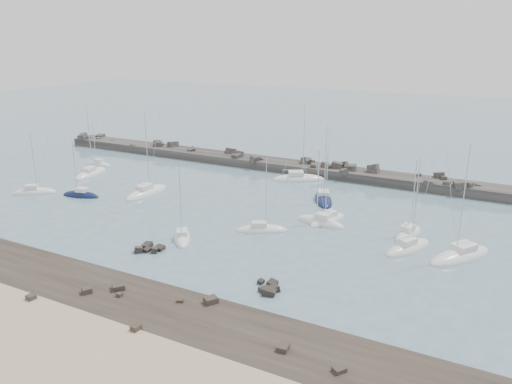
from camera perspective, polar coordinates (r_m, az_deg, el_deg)
ground at (r=73.56m, az=-5.02°, el=-4.77°), size 400.00×400.00×0.00m
sand_strip at (r=52.74m, az=-24.78°, el=-16.17°), size 140.00×14.00×1.00m
rock_shelf at (r=58.22m, az=-17.00°, el=-11.88°), size 140.00×12.00×1.88m
rock_cluster_near at (r=69.36m, az=-12.08°, el=-6.38°), size 3.50×3.44×1.39m
rock_cluster_far at (r=57.80m, az=1.54°, el=-11.06°), size 3.39×3.59×1.24m
breakwater at (r=108.55m, az=2.44°, el=2.84°), size 115.00×7.28×5.08m
sailboat_0 at (r=100.24m, az=-23.99°, el=-0.06°), size 7.46×6.57×12.21m
sailboat_1 at (r=109.27m, az=-18.37°, el=1.95°), size 4.37×9.99×15.19m
sailboat_2 at (r=95.25m, az=-19.38°, el=-0.39°), size 7.44×3.68×11.50m
sailboat_3 at (r=93.37m, az=-12.40°, el=-0.13°), size 3.84×10.32×16.01m
sailboat_4 at (r=100.35m, az=4.87°, el=1.46°), size 10.71×8.01×16.40m
sailboat_5 at (r=72.29m, az=-8.43°, el=-5.20°), size 6.14×7.22×11.63m
sailboat_6 at (r=78.79m, az=8.20°, el=-3.24°), size 4.91×8.15×12.40m
sailboat_7 at (r=74.25m, az=0.67°, el=-4.38°), size 7.84×5.76×12.10m
sailboat_8 at (r=88.32m, az=7.69°, el=-0.90°), size 6.73×9.51×14.53m
sailboat_9 at (r=77.65m, az=7.37°, el=-3.50°), size 8.08×3.25×12.66m
sailboat_10 at (r=75.93m, az=16.99°, el=-4.66°), size 3.84×7.89×12.19m
sailboat_11 at (r=70.98m, az=22.31°, el=-6.84°), size 8.53×10.56×16.48m
sailboat_13 at (r=116.93m, az=-17.56°, el=3.01°), size 6.52×2.15×10.39m
sailboat_14 at (r=71.16m, az=16.98°, el=-6.18°), size 6.24×8.91×13.72m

